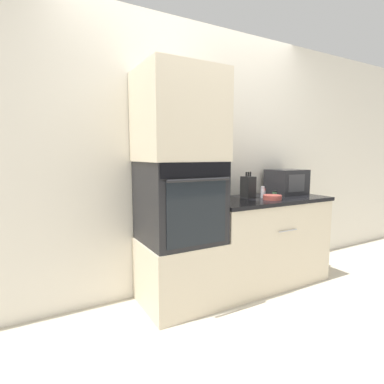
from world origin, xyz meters
The scene contains 13 objects.
ground_plane centered at (0.00, 0.00, 0.00)m, with size 12.00×12.00×0.00m, color beige.
wall_back centered at (0.00, 0.63, 1.25)m, with size 8.00×0.05×2.50m.
oven_cabinet_base centered at (-0.32, 0.30, 0.28)m, with size 0.64×0.60×0.56m.
wall_oven centered at (-0.32, 0.30, 0.89)m, with size 0.62×0.64×0.67m.
oven_cabinet_upper centered at (-0.32, 0.30, 1.59)m, with size 0.64×0.60×0.72m.
counter_unit centered at (0.63, 0.30, 0.43)m, with size 1.28×0.63×0.86m.
microwave centered at (1.02, 0.39, 0.99)m, with size 0.37×0.32×0.26m.
knife_block centered at (0.47, 0.37, 0.97)m, with size 0.10×0.13×0.26m.
bowl centered at (0.60, 0.17, 0.88)m, with size 0.17×0.17×0.04m.
condiment_jar_near centered at (0.24, 0.46, 0.90)m, with size 0.06×0.06×0.09m.
condiment_jar_mid centered at (0.76, 0.30, 0.89)m, with size 0.04×0.04×0.06m.
condiment_jar_far centered at (0.59, 0.29, 0.92)m, with size 0.04×0.04×0.12m.
condiment_jar_back centered at (0.65, 0.35, 0.90)m, with size 0.04×0.04×0.08m.
Camera 1 is at (-1.43, -1.91, 1.28)m, focal length 28.00 mm.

